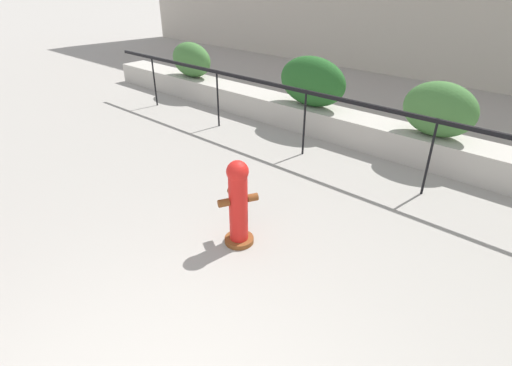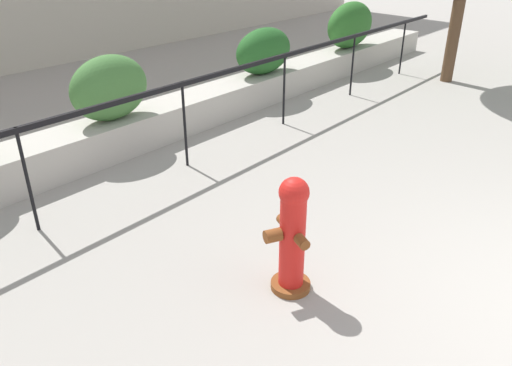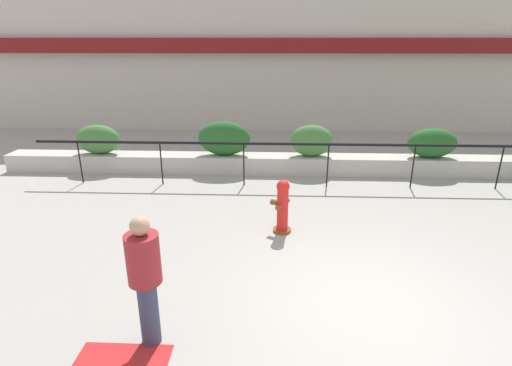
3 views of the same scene
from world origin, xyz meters
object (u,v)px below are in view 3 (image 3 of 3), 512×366
at_px(fire_hydrant, 282,206).
at_px(hedge_bush_2, 312,141).
at_px(hedge_bush_0, 98,139).
at_px(hedge_bush_3, 432,143).
at_px(pedestrian, 145,274).
at_px(hedge_bush_1, 224,138).

bearing_deg(fire_hydrant, hedge_bush_2, 76.72).
bearing_deg(fire_hydrant, hedge_bush_0, 144.18).
height_order(hedge_bush_3, fire_hydrant, hedge_bush_3).
distance_m(hedge_bush_0, hedge_bush_2, 6.04).
bearing_deg(pedestrian, hedge_bush_3, 49.38).
relative_size(fire_hydrant, pedestrian, 0.62).
bearing_deg(hedge_bush_2, hedge_bush_1, 180.00).
bearing_deg(hedge_bush_1, hedge_bush_2, 0.00).
xyz_separation_m(hedge_bush_2, hedge_bush_3, (3.31, 0.00, -0.03)).
bearing_deg(hedge_bush_1, hedge_bush_3, 0.00).
height_order(hedge_bush_1, pedestrian, pedestrian).
bearing_deg(hedge_bush_0, pedestrian, -63.24).
distance_m(hedge_bush_2, pedestrian, 7.33).
height_order(hedge_bush_1, fire_hydrant, hedge_bush_1).
bearing_deg(hedge_bush_0, fire_hydrant, -35.82).
relative_size(hedge_bush_0, pedestrian, 0.73).
height_order(hedge_bush_2, hedge_bush_3, hedge_bush_2).
relative_size(hedge_bush_3, pedestrian, 0.77).
bearing_deg(hedge_bush_1, hedge_bush_0, 180.00).
height_order(hedge_bush_1, hedge_bush_2, hedge_bush_1).
relative_size(hedge_bush_2, pedestrian, 0.68).
xyz_separation_m(hedge_bush_1, pedestrian, (-0.14, -6.86, 0.01)).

